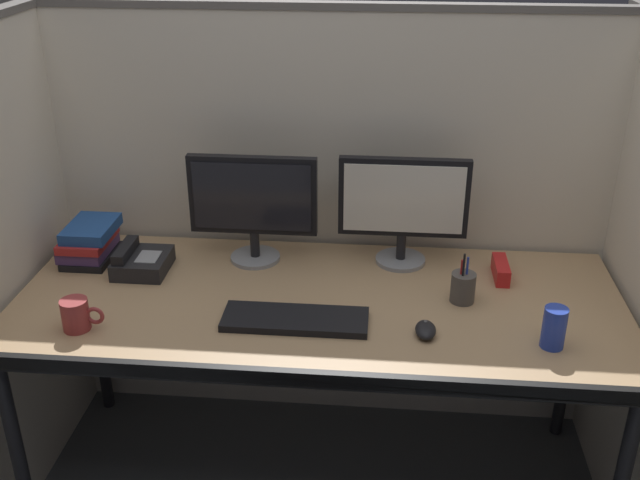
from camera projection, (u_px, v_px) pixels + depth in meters
name	position (u px, v px, depth m)	size (l,w,h in m)	color
cubicle_partition_rear	(330.00, 226.00, 2.69)	(2.21, 0.06, 1.57)	beige
desk	(318.00, 314.00, 2.32)	(1.90, 0.80, 0.74)	tan
monitor_left	(253.00, 202.00, 2.46)	(0.43, 0.17, 0.37)	gray
monitor_right	(403.00, 204.00, 2.44)	(0.43, 0.17, 0.37)	gray
keyboard_main	(295.00, 319.00, 2.18)	(0.43, 0.15, 0.02)	black
computer_mouse	(426.00, 330.00, 2.12)	(0.06, 0.10, 0.04)	black
red_stapler	(501.00, 270.00, 2.43)	(0.04, 0.15, 0.06)	red
pen_cup	(463.00, 287.00, 2.28)	(0.08, 0.08, 0.17)	#4C4742
soda_can	(554.00, 328.00, 2.04)	(0.07, 0.07, 0.12)	#263FB2
desk_phone	(141.00, 262.00, 2.47)	(0.17, 0.19, 0.09)	black
coffee_mug	(77.00, 315.00, 2.13)	(0.13, 0.08, 0.09)	#993333
book_stack	(90.00, 242.00, 2.53)	(0.17, 0.22, 0.13)	black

